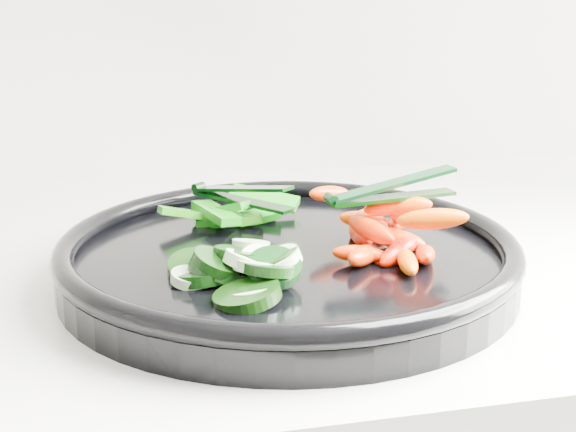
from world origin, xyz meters
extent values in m
cylinder|color=black|center=(0.36, 1.61, 0.94)|extent=(0.44, 0.44, 0.02)
torus|color=black|center=(0.36, 1.61, 0.96)|extent=(0.44, 0.44, 0.02)
cylinder|color=black|center=(0.30, 1.57, 0.96)|extent=(0.07, 0.07, 0.03)
cylinder|color=#CFF2C2|center=(0.29, 1.57, 0.96)|extent=(0.04, 0.04, 0.02)
cylinder|color=black|center=(0.28, 1.58, 0.96)|extent=(0.06, 0.05, 0.03)
cylinder|color=beige|center=(0.30, 1.58, 0.96)|extent=(0.04, 0.04, 0.02)
cylinder|color=black|center=(0.31, 1.52, 0.96)|extent=(0.07, 0.07, 0.02)
cylinder|color=beige|center=(0.31, 1.52, 0.96)|extent=(0.04, 0.04, 0.02)
cylinder|color=black|center=(0.32, 1.60, 0.96)|extent=(0.05, 0.05, 0.02)
cylinder|color=#D8F0C0|center=(0.31, 1.59, 0.96)|extent=(0.04, 0.04, 0.02)
cylinder|color=black|center=(0.28, 1.57, 0.96)|extent=(0.06, 0.06, 0.02)
cylinder|color=beige|center=(0.29, 1.58, 0.96)|extent=(0.04, 0.04, 0.01)
cylinder|color=black|center=(0.29, 1.57, 0.96)|extent=(0.04, 0.04, 0.01)
cylinder|color=beige|center=(0.27, 1.56, 0.96)|extent=(0.04, 0.04, 0.01)
cylinder|color=black|center=(0.30, 1.57, 0.96)|extent=(0.05, 0.05, 0.02)
cylinder|color=#D1EFBF|center=(0.29, 1.58, 0.96)|extent=(0.04, 0.04, 0.02)
cylinder|color=black|center=(0.34, 1.56, 0.97)|extent=(0.06, 0.06, 0.03)
cylinder|color=beige|center=(0.34, 1.55, 0.97)|extent=(0.05, 0.05, 0.03)
cylinder|color=black|center=(0.32, 1.57, 0.97)|extent=(0.07, 0.07, 0.02)
cylinder|color=beige|center=(0.33, 1.59, 0.97)|extent=(0.04, 0.04, 0.01)
cylinder|color=black|center=(0.29, 1.56, 0.97)|extent=(0.05, 0.05, 0.03)
cylinder|color=#DBF6C5|center=(0.32, 1.56, 0.97)|extent=(0.04, 0.04, 0.03)
cylinder|color=black|center=(0.33, 1.54, 0.97)|extent=(0.06, 0.05, 0.03)
cylinder|color=beige|center=(0.33, 1.56, 0.97)|extent=(0.04, 0.04, 0.02)
cylinder|color=black|center=(0.33, 1.54, 0.97)|extent=(0.05, 0.05, 0.02)
cylinder|color=#B2CEA5|center=(0.32, 1.55, 0.97)|extent=(0.04, 0.04, 0.02)
ellipsoid|color=#EC2900|center=(0.44, 1.57, 0.96)|extent=(0.05, 0.04, 0.03)
ellipsoid|color=#E13500|center=(0.41, 1.57, 0.96)|extent=(0.05, 0.02, 0.02)
ellipsoid|color=#FD5E00|center=(0.44, 1.55, 0.96)|extent=(0.02, 0.05, 0.02)
ellipsoid|color=#EB2900|center=(0.42, 1.63, 0.96)|extent=(0.03, 0.05, 0.03)
ellipsoid|color=red|center=(0.46, 1.56, 0.96)|extent=(0.03, 0.05, 0.03)
ellipsoid|color=red|center=(0.42, 1.61, 0.96)|extent=(0.02, 0.05, 0.02)
ellipsoid|color=red|center=(0.41, 1.57, 0.96)|extent=(0.04, 0.04, 0.02)
ellipsoid|color=red|center=(0.45, 1.60, 0.96)|extent=(0.05, 0.04, 0.03)
ellipsoid|color=#E42D00|center=(0.47, 1.65, 0.96)|extent=(0.04, 0.05, 0.02)
ellipsoid|color=red|center=(0.45, 1.65, 0.96)|extent=(0.02, 0.04, 0.02)
ellipsoid|color=#EF2000|center=(0.46, 1.63, 0.98)|extent=(0.04, 0.06, 0.03)
ellipsoid|color=#FF5E00|center=(0.43, 1.62, 0.98)|extent=(0.04, 0.04, 0.02)
ellipsoid|color=red|center=(0.42, 1.59, 0.98)|extent=(0.04, 0.06, 0.02)
ellipsoid|color=#F75C00|center=(0.42, 1.62, 0.98)|extent=(0.05, 0.02, 0.02)
ellipsoid|color=#F55900|center=(0.45, 1.60, 0.99)|extent=(0.05, 0.04, 0.03)
ellipsoid|color=#FF4100|center=(0.41, 1.65, 0.99)|extent=(0.04, 0.03, 0.02)
ellipsoid|color=#EC2900|center=(0.44, 1.60, 0.99)|extent=(0.05, 0.02, 0.02)
ellipsoid|color=#FF5400|center=(0.46, 1.56, 0.99)|extent=(0.06, 0.04, 0.03)
cube|color=#1B6209|center=(0.35, 1.71, 0.96)|extent=(0.03, 0.06, 0.02)
cube|color=#156C0A|center=(0.34, 1.71, 0.96)|extent=(0.06, 0.06, 0.03)
cube|color=#0C6809|center=(0.36, 1.72, 0.96)|extent=(0.02, 0.04, 0.02)
cube|color=#0D6609|center=(0.33, 1.70, 0.96)|extent=(0.04, 0.04, 0.01)
cube|color=#0D690A|center=(0.34, 1.70, 0.96)|extent=(0.07, 0.02, 0.02)
cube|color=#09630E|center=(0.30, 1.72, 0.96)|extent=(0.02, 0.05, 0.01)
cube|color=#136F0A|center=(0.31, 1.71, 0.96)|extent=(0.02, 0.07, 0.03)
cube|color=#0B6409|center=(0.32, 1.70, 0.97)|extent=(0.05, 0.05, 0.02)
cube|color=#27740B|center=(0.28, 1.70, 0.97)|extent=(0.04, 0.02, 0.02)
cube|color=#09610A|center=(0.31, 1.69, 0.97)|extent=(0.04, 0.07, 0.01)
cube|color=#09640A|center=(0.36, 1.73, 0.97)|extent=(0.07, 0.05, 0.02)
cylinder|color=black|center=(0.39, 1.59, 1.00)|extent=(0.01, 0.01, 0.01)
cube|color=black|center=(0.44, 1.60, 1.00)|extent=(0.11, 0.03, 0.00)
cube|color=black|center=(0.44, 1.60, 1.01)|extent=(0.11, 0.03, 0.02)
cylinder|color=black|center=(0.30, 1.75, 0.98)|extent=(0.01, 0.01, 0.01)
cube|color=black|center=(0.34, 1.71, 0.97)|extent=(0.08, 0.10, 0.00)
cube|color=black|center=(0.34, 1.71, 0.99)|extent=(0.08, 0.10, 0.02)
camera|label=1|loc=(0.22, 1.01, 1.17)|focal=50.00mm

